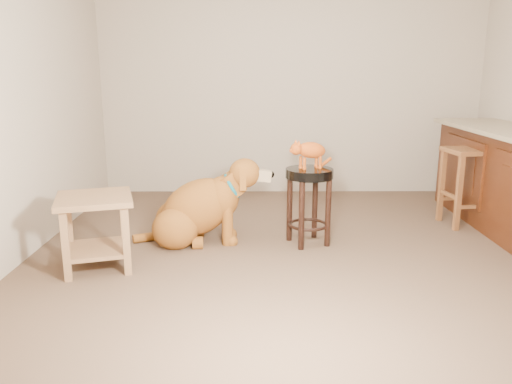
{
  "coord_description": "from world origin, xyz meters",
  "views": [
    {
      "loc": [
        -0.44,
        -4.02,
        1.45
      ],
      "look_at": [
        -0.42,
        0.1,
        0.45
      ],
      "focal_mm": 35.0,
      "sensor_mm": 36.0,
      "label": 1
    }
  ],
  "objects_px": {
    "tabby_kitten": "(309,151)",
    "side_table": "(96,221)",
    "padded_stool": "(309,191)",
    "wood_stool": "(466,186)",
    "golden_retriever": "(199,209)"
  },
  "relations": [
    {
      "from": "tabby_kitten",
      "to": "side_table",
      "type": "bearing_deg",
      "value": 178.28
    },
    {
      "from": "padded_stool",
      "to": "side_table",
      "type": "height_order",
      "value": "padded_stool"
    },
    {
      "from": "wood_stool",
      "to": "tabby_kitten",
      "type": "xyz_separation_m",
      "value": [
        -1.57,
        -0.54,
        0.42
      ]
    },
    {
      "from": "padded_stool",
      "to": "wood_stool",
      "type": "distance_m",
      "value": 1.65
    },
    {
      "from": "wood_stool",
      "to": "side_table",
      "type": "bearing_deg",
      "value": -161.44
    },
    {
      "from": "side_table",
      "to": "padded_stool",
      "type": "bearing_deg",
      "value": 18.25
    },
    {
      "from": "side_table",
      "to": "golden_retriever",
      "type": "height_order",
      "value": "golden_retriever"
    },
    {
      "from": "wood_stool",
      "to": "golden_retriever",
      "type": "height_order",
      "value": "wood_stool"
    },
    {
      "from": "wood_stool",
      "to": "golden_retriever",
      "type": "xyz_separation_m",
      "value": [
        -2.5,
        -0.49,
        -0.1
      ]
    },
    {
      "from": "golden_retriever",
      "to": "tabby_kitten",
      "type": "height_order",
      "value": "tabby_kitten"
    },
    {
      "from": "padded_stool",
      "to": "wood_stool",
      "type": "bearing_deg",
      "value": 18.89
    },
    {
      "from": "side_table",
      "to": "wood_stool",
      "type": "bearing_deg",
      "value": 18.56
    },
    {
      "from": "padded_stool",
      "to": "golden_retriever",
      "type": "xyz_separation_m",
      "value": [
        -0.94,
        0.04,
        -0.17
      ]
    },
    {
      "from": "padded_stool",
      "to": "tabby_kitten",
      "type": "relative_size",
      "value": 1.69
    },
    {
      "from": "tabby_kitten",
      "to": "golden_retriever",
      "type": "bearing_deg",
      "value": 157.36
    }
  ]
}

